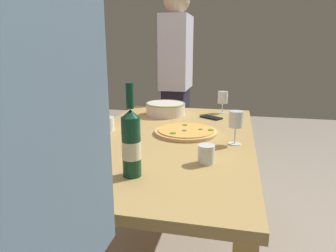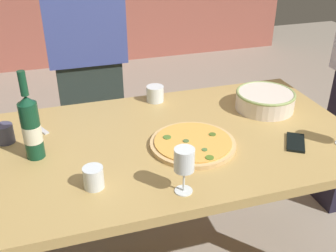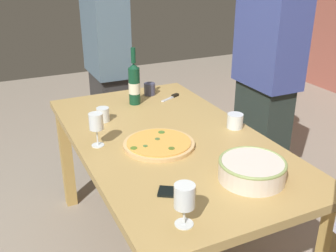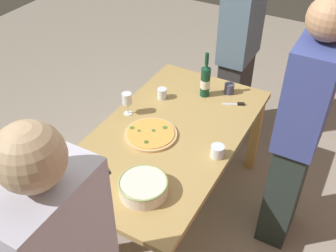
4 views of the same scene
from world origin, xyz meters
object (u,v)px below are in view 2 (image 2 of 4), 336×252
(pizza, at_px, (193,143))
(wine_bottle, at_px, (31,127))
(wine_glass_by_bottle, at_px, (184,161))
(serving_bowl, at_px, (265,100))
(cell_phone, at_px, (296,142))
(cup_ceramic, at_px, (5,134))
(pizza_knife, at_px, (36,125))
(cup_spare, at_px, (94,178))
(dining_table, at_px, (168,157))
(cup_amber, at_px, (155,94))
(person_guest_right, at_px, (87,54))

(pizza, relative_size, wine_bottle, 0.99)
(wine_bottle, xyz_separation_m, wine_glass_by_bottle, (0.47, -0.37, -0.01))
(serving_bowl, bearing_deg, cell_phone, -96.57)
(cup_ceramic, distance_m, pizza_knife, 0.16)
(cup_ceramic, height_order, cup_spare, same)
(dining_table, bearing_deg, serving_bowl, 14.41)
(cup_amber, height_order, cup_spare, cup_spare)
(pizza_knife, bearing_deg, dining_table, -27.88)
(person_guest_right, bearing_deg, pizza_knife, -46.86)
(wine_bottle, height_order, cup_ceramic, wine_bottle)
(wine_glass_by_bottle, relative_size, cell_phone, 1.16)
(wine_glass_by_bottle, bearing_deg, cup_ceramic, 138.44)
(cup_spare, distance_m, cell_phone, 0.82)
(wine_bottle, xyz_separation_m, person_guest_right, (0.30, 0.76, 0.01))
(cup_ceramic, bearing_deg, cell_phone, -17.78)
(cell_phone, height_order, person_guest_right, person_guest_right)
(dining_table, relative_size, wine_glass_by_bottle, 9.55)
(pizza, xyz_separation_m, wine_bottle, (-0.60, 0.11, 0.12))
(wine_bottle, distance_m, cup_amber, 0.68)
(cup_amber, height_order, cup_ceramic, cup_ceramic)
(wine_glass_by_bottle, xyz_separation_m, cup_ceramic, (-0.59, 0.52, -0.08))
(wine_glass_by_bottle, bearing_deg, dining_table, 81.32)
(serving_bowl, bearing_deg, person_guest_right, 139.22)
(dining_table, xyz_separation_m, pizza, (0.08, -0.09, 0.10))
(cell_phone, distance_m, person_guest_right, 1.21)
(dining_table, height_order, serving_bowl, serving_bowl)
(pizza, distance_m, wine_glass_by_bottle, 0.32)
(dining_table, relative_size, person_guest_right, 0.92)
(cup_amber, xyz_separation_m, cup_ceramic, (-0.69, -0.20, 0.00))
(wine_glass_by_bottle, height_order, cup_amber, wine_glass_by_bottle)
(pizza_knife, xyz_separation_m, person_guest_right, (0.30, 0.50, 0.13))
(wine_bottle, height_order, wine_glass_by_bottle, wine_bottle)
(cup_amber, bearing_deg, pizza_knife, -170.63)
(pizza, bearing_deg, pizza_knife, 148.92)
(cup_ceramic, relative_size, person_guest_right, 0.05)
(serving_bowl, distance_m, wine_bottle, 1.06)
(person_guest_right, bearing_deg, pizza, 3.19)
(cup_amber, distance_m, person_guest_right, 0.50)
(cup_spare, bearing_deg, pizza_knife, 109.84)
(cup_ceramic, distance_m, cup_spare, 0.51)
(cup_amber, bearing_deg, person_guest_right, 123.98)
(cup_spare, distance_m, person_guest_right, 1.03)
(cup_ceramic, bearing_deg, dining_table, -14.82)
(cup_ceramic, xyz_separation_m, cup_spare, (0.30, -0.41, -0.00))
(pizza, height_order, cup_amber, cup_amber)
(dining_table, xyz_separation_m, serving_bowl, (0.52, 0.13, 0.14))
(serving_bowl, distance_m, cell_phone, 0.33)
(dining_table, bearing_deg, person_guest_right, 106.19)
(dining_table, height_order, cup_amber, cup_amber)
(serving_bowl, height_order, wine_glass_by_bottle, wine_glass_by_bottle)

